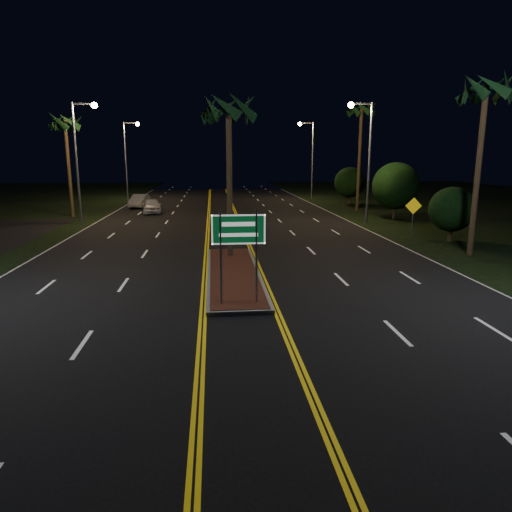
{
  "coord_description": "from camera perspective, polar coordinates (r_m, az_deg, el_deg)",
  "views": [
    {
      "loc": [
        -0.83,
        -12.16,
        5.08
      ],
      "look_at": [
        0.54,
        2.27,
        1.9
      ],
      "focal_mm": 32.0,
      "sensor_mm": 36.0,
      "label": 1
    }
  ],
  "objects": [
    {
      "name": "streetlight_left_far",
      "position": [
        57.01,
        -15.66,
        12.5
      ],
      "size": [
        1.91,
        0.44,
        9.0
      ],
      "color": "gray",
      "rests_on": "ground"
    },
    {
      "name": "streetlight_right_mid",
      "position": [
        36.03,
        13.47,
        12.95
      ],
      "size": [
        1.91,
        0.44,
        9.0
      ],
      "color": "gray",
      "rests_on": "ground"
    },
    {
      "name": "ground",
      "position": [
        13.2,
        -1.41,
        -10.25
      ],
      "size": [
        120.0,
        120.0,
        0.0
      ],
      "primitive_type": "plane",
      "color": "black",
      "rests_on": "ground"
    },
    {
      "name": "shrub_mid",
      "position": [
        39.15,
        17.05,
        8.39
      ],
      "size": [
        3.78,
        3.78,
        4.62
      ],
      "color": "#382819",
      "rests_on": "ground"
    },
    {
      "name": "car_far",
      "position": [
        48.14,
        -14.34,
        6.83
      ],
      "size": [
        2.47,
        4.72,
        1.51
      ],
      "primitive_type": "imported",
      "rotation": [
        0.0,
        0.0,
        -0.12
      ],
      "color": "silver",
      "rests_on": "ground"
    },
    {
      "name": "palm_right_near",
      "position": [
        26.05,
        26.84,
        18.01
      ],
      "size": [
        2.4,
        2.4,
        9.3
      ],
      "color": "#382819",
      "rests_on": "ground"
    },
    {
      "name": "shrub_near",
      "position": [
        29.99,
        23.28,
        5.37
      ],
      "size": [
        2.7,
        2.7,
        3.3
      ],
      "color": "#382819",
      "rests_on": "ground"
    },
    {
      "name": "palm_left_far",
      "position": [
        41.99,
        -22.78,
        15.08
      ],
      "size": [
        2.4,
        2.4,
        8.8
      ],
      "color": "#382819",
      "rests_on": "ground"
    },
    {
      "name": "streetlight_left_mid",
      "position": [
        37.47,
        -21.06,
        12.45
      ],
      "size": [
        1.91,
        0.44,
        9.0
      ],
      "color": "gray",
      "rests_on": "ground"
    },
    {
      "name": "streetlight_right_far",
      "position": [
        55.36,
        6.7,
        12.88
      ],
      "size": [
        1.91,
        0.44,
        9.0
      ],
      "color": "gray",
      "rests_on": "ground"
    },
    {
      "name": "palm_right_far",
      "position": [
        44.5,
        13.06,
        17.3
      ],
      "size": [
        2.4,
        2.4,
        10.3
      ],
      "color": "#382819",
      "rests_on": "ground"
    },
    {
      "name": "highway_sign",
      "position": [
        15.22,
        -2.2,
        2.23
      ],
      "size": [
        1.8,
        0.08,
        3.2
      ],
      "color": "gray",
      "rests_on": "ground"
    },
    {
      "name": "warning_sign",
      "position": [
        30.95,
        19.05,
        5.31
      ],
      "size": [
        1.05,
        0.12,
        2.51
      ],
      "rotation": [
        0.0,
        0.0,
        -0.08
      ],
      "color": "gray",
      "rests_on": "ground"
    },
    {
      "name": "palm_median",
      "position": [
        22.78,
        -3.46,
        17.88
      ],
      "size": [
        2.4,
        2.4,
        8.3
      ],
      "color": "#382819",
      "rests_on": "ground"
    },
    {
      "name": "median_island",
      "position": [
        19.82,
        -2.83,
        -2.25
      ],
      "size": [
        2.25,
        10.25,
        0.17
      ],
      "color": "gray",
      "rests_on": "ground"
    },
    {
      "name": "shrub_far",
      "position": [
        50.41,
        11.62,
        9.0
      ],
      "size": [
        3.24,
        3.24,
        3.96
      ],
      "color": "#382819",
      "rests_on": "ground"
    },
    {
      "name": "car_near",
      "position": [
        42.9,
        -12.86,
        6.3
      ],
      "size": [
        2.55,
        4.85,
        1.55
      ],
      "primitive_type": "imported",
      "rotation": [
        0.0,
        0.0,
        0.13
      ],
      "color": "silver",
      "rests_on": "ground"
    }
  ]
}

